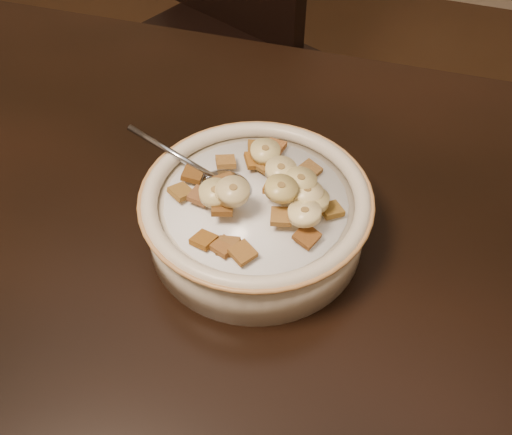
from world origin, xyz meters
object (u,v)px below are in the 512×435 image
(cereal_bowl, at_px, (256,220))
(table, at_px, (35,253))
(spoon, at_px, (227,185))
(chair, at_px, (194,52))

(cereal_bowl, bearing_deg, table, -159.61)
(table, xyz_separation_m, cereal_bowl, (0.22, 0.08, 0.05))
(spoon, bearing_deg, table, -50.14)
(chair, distance_m, cereal_bowl, 0.80)
(cereal_bowl, height_order, spoon, spoon)
(chair, height_order, spoon, chair)
(cereal_bowl, xyz_separation_m, spoon, (-0.03, 0.01, 0.03))
(table, height_order, cereal_bowl, cereal_bowl)
(table, xyz_separation_m, spoon, (0.19, 0.09, 0.08))
(table, bearing_deg, chair, 98.99)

